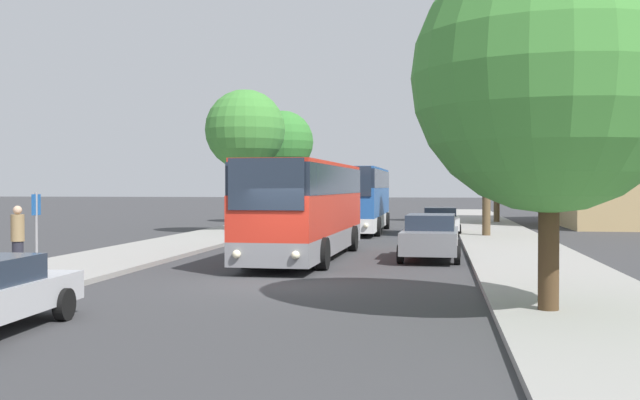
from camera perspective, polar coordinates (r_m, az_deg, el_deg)
The scene contains 14 objects.
ground_plane at distance 19.47m, azimuth -2.79°, elevation -6.49°, with size 300.00×300.00×0.00m, color #38383A.
sidewalk_left at distance 21.97m, azimuth -21.06°, elevation -5.50°, with size 4.00×120.00×0.15m, color gray.
sidewalk_right at distance 19.30m, azimuth 18.14°, elevation -6.38°, with size 4.00×120.00×0.15m, color gray.
bus_front at distance 26.24m, azimuth -1.07°, elevation -0.60°, with size 2.89×11.47×3.36m.
bus_middle at distance 41.41m, azimuth 3.06°, elevation 0.13°, with size 2.82×11.16×3.54m.
parked_car_right_near at distance 26.25m, azimuth 8.42°, elevation -2.75°, with size 2.17×4.76×1.57m.
parked_car_right_far at distance 40.04m, azimuth 9.11°, elevation -1.52°, with size 2.13×4.57×1.43m.
bus_stop_sign at distance 22.92m, azimuth -20.81°, elevation -1.55°, with size 0.08×0.45×2.23m.
pedestrian_waiting_far at distance 22.20m, azimuth -22.04°, elevation -2.77°, with size 0.36×0.36×1.87m.
tree_left_near at distance 40.37m, azimuth -5.72°, elevation 5.32°, with size 4.28×4.28×7.58m.
tree_left_far at distance 51.68m, azimuth -2.88°, elevation 4.44°, with size 4.27×4.27×7.61m.
tree_right_near at distance 37.57m, azimuth 12.59°, elevation 5.76°, with size 4.62×4.62×7.83m.
tree_right_mid at distance 15.33m, azimuth 17.09°, elevation 9.02°, with size 5.35×5.35×7.22m.
tree_right_far at distance 51.88m, azimuth 13.33°, elevation 2.98°, with size 4.12×4.12×6.24m.
Camera 1 is at (3.93, -18.89, 2.56)m, focal length 42.00 mm.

